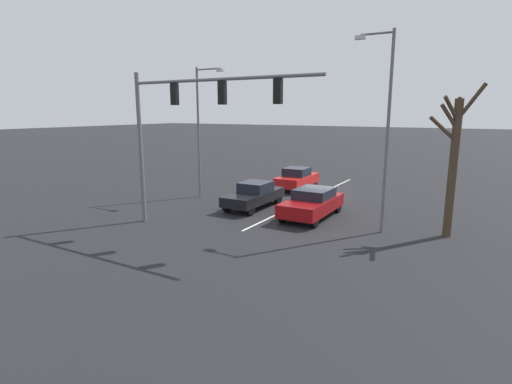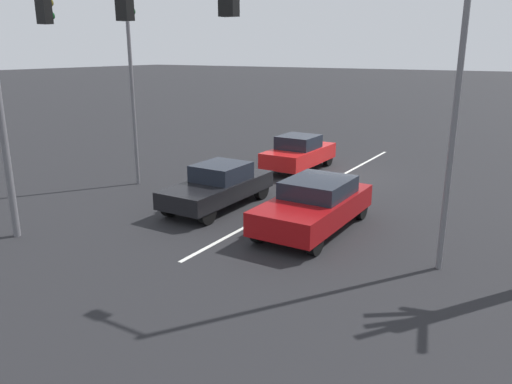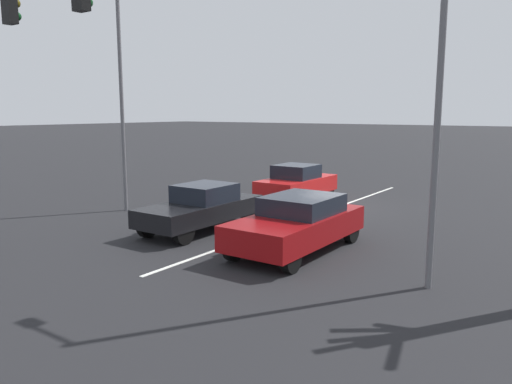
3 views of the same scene
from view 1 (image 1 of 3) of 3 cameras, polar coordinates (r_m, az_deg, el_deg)
The scene contains 9 objects.
ground_plane at distance 27.52m, azimuth 9.59°, elevation -0.04°, with size 240.00×240.00×0.00m, color black.
lane_stripe_left_divider at distance 25.52m, azimuth 7.84°, elevation -0.88°, with size 0.12×16.40×0.01m, color silver.
car_black_midlane_front at distance 22.72m, azimuth -0.26°, elevation -0.39°, with size 1.73×4.40×1.45m.
car_maroon_leftlane_front at distance 20.84m, azimuth 8.04°, elevation -1.51°, with size 1.95×4.52×1.48m.
car_red_midlane_second at distance 28.19m, azimuth 5.87°, elevation 1.93°, with size 1.76×4.02×1.54m.
traffic_signal_gantry at distance 18.12m, azimuth -9.87°, elevation 10.94°, with size 9.42×0.37×7.18m.
street_lamp_right_shoulder at distance 25.27m, azimuth -7.86°, elevation 9.61°, with size 2.03×0.24×8.02m.
street_lamp_left_shoulder at distance 18.39m, azimuth 17.90°, elevation 9.57°, with size 1.69×0.24×8.78m.
bare_tree_near at distance 18.93m, azimuth 26.35°, elevation 4.28°, with size 2.06×1.70×6.54m.
Camera 1 is at (-9.40, 25.30, 5.40)m, focal length 28.00 mm.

